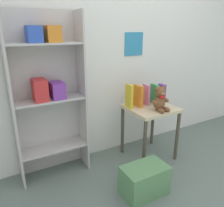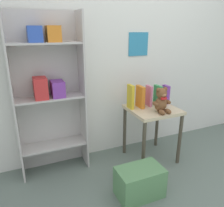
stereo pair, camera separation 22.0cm
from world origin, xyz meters
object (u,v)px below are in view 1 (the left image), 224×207
book_standing_purple (162,93)px  storage_bin (144,180)px  bookshelf_side (47,91)px  book_standing_yellow (129,96)px  display_table (150,115)px  book_standing_pink (146,95)px  teddy_bear (160,99)px  book_standing_orange (138,96)px  book_standing_green (154,94)px

book_standing_purple → storage_bin: (-0.68, -0.60, -0.61)m
bookshelf_side → book_standing_yellow: bearing=-11.5°
bookshelf_side → storage_bin: (0.65, -0.78, -0.77)m
book_standing_purple → storage_bin: book_standing_purple is taller
bookshelf_side → display_table: bookshelf_side is taller
display_table → book_standing_pink: book_standing_pink is taller
bookshelf_side → book_standing_yellow: 0.88m
display_table → book_standing_purple: 0.34m
teddy_bear → book_standing_yellow: bearing=137.5°
teddy_bear → book_standing_orange: (-0.13, 0.22, 0.00)m
teddy_bear → book_standing_pink: 0.23m
display_table → book_standing_pink: 0.25m
teddy_bear → book_standing_green: size_ratio=1.17×
bookshelf_side → book_standing_purple: bookshelf_side is taller
book_standing_pink → book_standing_purple: (0.24, -0.00, -0.01)m
book_standing_orange → book_standing_pink: bearing=3.9°
book_standing_green → storage_bin: size_ratio=0.54×
book_standing_yellow → book_standing_purple: (0.47, -0.00, -0.03)m
display_table → bookshelf_side: bearing=166.2°
book_standing_yellow → book_standing_green: 0.36m
book_standing_pink → book_standing_orange: bearing=-174.0°
book_standing_green → book_standing_pink: bearing=177.8°
book_standing_yellow → book_standing_orange: (0.12, -0.01, -0.01)m
book_standing_yellow → book_standing_orange: bearing=-5.9°
bookshelf_side → book_standing_purple: 1.35m
bookshelf_side → teddy_bear: (1.10, -0.40, -0.15)m
teddy_bear → book_standing_yellow: 0.34m
teddy_bear → book_standing_purple: size_ratio=1.23×
display_table → book_standing_green: 0.27m
book_standing_orange → book_standing_green: size_ratio=1.08×
bookshelf_side → teddy_bear: bearing=-20.0°
book_standing_green → book_standing_purple: 0.12m
book_standing_orange → storage_bin: (-0.33, -0.59, -0.62)m
book_standing_orange → book_standing_green: bearing=0.5°
book_standing_purple → storage_bin: size_ratio=0.52×
book_standing_purple → book_standing_green: bearing=-176.7°
display_table → teddy_bear: size_ratio=2.39×
book_standing_orange → teddy_bear: bearing=-58.8°
bookshelf_side → teddy_bear: bookshelf_side is taller
book_standing_pink → book_standing_green: book_standing_pink is taller
bookshelf_side → book_standing_pink: 1.11m
book_standing_yellow → book_standing_pink: 0.24m
book_standing_green → book_standing_yellow: bearing=179.4°
book_standing_yellow → storage_bin: (-0.21, -0.60, -0.63)m
storage_bin → display_table: bearing=48.8°
bookshelf_side → book_standing_green: size_ratio=7.24×
teddy_bear → book_standing_orange: teddy_bear is taller
bookshelf_side → book_standing_yellow: size_ratio=6.17×
display_table → book_standing_yellow: bearing=158.1°
display_table → teddy_bear: bearing=-84.2°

